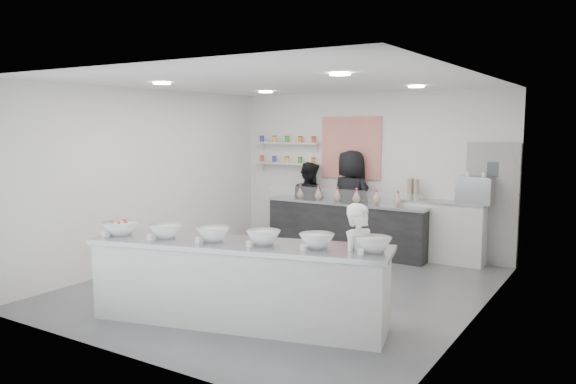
% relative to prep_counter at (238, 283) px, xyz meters
% --- Properties ---
extents(floor, '(6.00, 6.00, 0.00)m').
position_rel_prep_counter_xyz_m(floor, '(-0.35, 1.58, -0.50)').
color(floor, '#515156').
rests_on(floor, ground).
extents(ceiling, '(6.00, 6.00, 0.00)m').
position_rel_prep_counter_xyz_m(ceiling, '(-0.35, 1.58, 2.50)').
color(ceiling, white).
rests_on(ceiling, floor).
extents(back_wall, '(5.50, 0.00, 5.50)m').
position_rel_prep_counter_xyz_m(back_wall, '(-0.35, 4.58, 1.00)').
color(back_wall, white).
rests_on(back_wall, floor).
extents(left_wall, '(0.00, 6.00, 6.00)m').
position_rel_prep_counter_xyz_m(left_wall, '(-3.10, 1.58, 1.00)').
color(left_wall, white).
rests_on(left_wall, floor).
extents(right_wall, '(0.00, 6.00, 6.00)m').
position_rel_prep_counter_xyz_m(right_wall, '(2.40, 1.58, 1.00)').
color(right_wall, white).
rests_on(right_wall, floor).
extents(back_door, '(0.88, 0.04, 2.10)m').
position_rel_prep_counter_xyz_m(back_door, '(1.95, 4.55, 0.55)').
color(back_door, '#959593').
rests_on(back_door, floor).
extents(pattern_panel, '(1.25, 0.03, 1.20)m').
position_rel_prep_counter_xyz_m(pattern_panel, '(-0.70, 4.56, 1.45)').
color(pattern_panel, red).
rests_on(pattern_panel, back_wall).
extents(jar_shelf_lower, '(1.45, 0.22, 0.04)m').
position_rel_prep_counter_xyz_m(jar_shelf_lower, '(-2.10, 4.48, 1.10)').
color(jar_shelf_lower, silver).
rests_on(jar_shelf_lower, back_wall).
extents(jar_shelf_upper, '(1.45, 0.22, 0.04)m').
position_rel_prep_counter_xyz_m(jar_shelf_upper, '(-2.10, 4.48, 1.52)').
color(jar_shelf_upper, silver).
rests_on(jar_shelf_upper, back_wall).
extents(preserve_jars, '(1.45, 0.10, 0.56)m').
position_rel_prep_counter_xyz_m(preserve_jars, '(-2.10, 4.46, 1.38)').
color(preserve_jars, '#D54730').
rests_on(preserve_jars, jar_shelf_lower).
extents(downlight_0, '(0.24, 0.24, 0.02)m').
position_rel_prep_counter_xyz_m(downlight_0, '(-1.75, 0.58, 2.48)').
color(downlight_0, white).
rests_on(downlight_0, ceiling).
extents(downlight_1, '(0.24, 0.24, 0.02)m').
position_rel_prep_counter_xyz_m(downlight_1, '(1.05, 0.58, 2.48)').
color(downlight_1, white).
rests_on(downlight_1, ceiling).
extents(downlight_2, '(0.24, 0.24, 0.02)m').
position_rel_prep_counter_xyz_m(downlight_2, '(-1.75, 3.18, 2.48)').
color(downlight_2, white).
rests_on(downlight_2, ceiling).
extents(downlight_3, '(0.24, 0.24, 0.02)m').
position_rel_prep_counter_xyz_m(downlight_3, '(1.05, 3.18, 2.48)').
color(downlight_3, white).
rests_on(downlight_3, ceiling).
extents(prep_counter, '(3.77, 1.74, 1.00)m').
position_rel_prep_counter_xyz_m(prep_counter, '(0.00, 0.00, 0.00)').
color(prep_counter, beige).
rests_on(prep_counter, floor).
extents(back_bar, '(3.14, 0.59, 0.97)m').
position_rel_prep_counter_xyz_m(back_bar, '(-0.54, 4.05, -0.02)').
color(back_bar, black).
rests_on(back_bar, floor).
extents(sneeze_guard, '(3.09, 0.03, 0.26)m').
position_rel_prep_counter_xyz_m(sneeze_guard, '(-0.54, 3.78, 0.60)').
color(sneeze_guard, white).
rests_on(sneeze_guard, back_bar).
extents(espresso_ledge, '(1.44, 0.46, 1.07)m').
position_rel_prep_counter_xyz_m(espresso_ledge, '(1.20, 4.36, 0.03)').
color(espresso_ledge, beige).
rests_on(espresso_ledge, floor).
extents(espresso_machine, '(0.58, 0.40, 0.44)m').
position_rel_prep_counter_xyz_m(espresso_machine, '(1.71, 4.36, 0.79)').
color(espresso_machine, '#93969E').
rests_on(espresso_machine, espresso_ledge).
extents(cup_stacks, '(0.24, 0.24, 0.37)m').
position_rel_prep_counter_xyz_m(cup_stacks, '(0.65, 4.36, 0.75)').
color(cup_stacks, gray).
rests_on(cup_stacks, espresso_ledge).
extents(prep_bowls, '(3.67, 1.42, 0.16)m').
position_rel_prep_counter_xyz_m(prep_bowls, '(0.00, 0.00, 0.58)').
color(prep_bowls, white).
rests_on(prep_bowls, prep_counter).
extents(label_cards, '(3.31, 0.04, 0.07)m').
position_rel_prep_counter_xyz_m(label_cards, '(-0.13, -0.51, 0.54)').
color(label_cards, white).
rests_on(label_cards, prep_counter).
extents(cookie_bags, '(2.15, 0.16, 0.27)m').
position_rel_prep_counter_xyz_m(cookie_bags, '(-0.54, 4.05, 0.60)').
color(cookie_bags, '#DC6984').
rests_on(cookie_bags, back_bar).
extents(woman_prep, '(0.49, 0.63, 1.52)m').
position_rel_prep_counter_xyz_m(woman_prep, '(1.38, 0.49, 0.26)').
color(woman_prep, white).
rests_on(woman_prep, floor).
extents(staff_left, '(0.93, 0.79, 1.66)m').
position_rel_prep_counter_xyz_m(staff_left, '(-1.48, 4.30, 0.33)').
color(staff_left, black).
rests_on(staff_left, floor).
extents(staff_right, '(1.07, 0.84, 1.92)m').
position_rel_prep_counter_xyz_m(staff_right, '(-0.57, 4.30, 0.46)').
color(staff_right, black).
rests_on(staff_right, floor).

